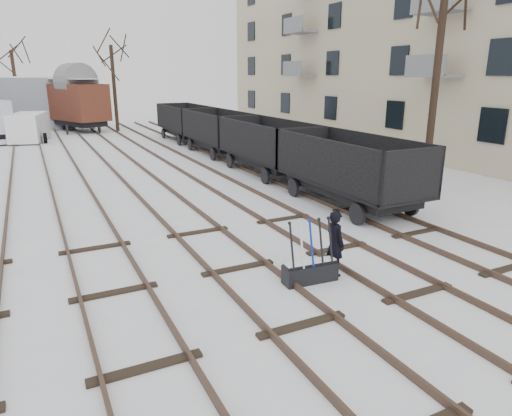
{
  "coord_description": "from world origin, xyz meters",
  "views": [
    {
      "loc": [
        -4.24,
        -6.58,
        4.66
      ],
      "look_at": [
        0.99,
        3.99,
        1.2
      ],
      "focal_mm": 32.0,
      "sensor_mm": 36.0,
      "label": 1
    }
  ],
  "objects_px": {
    "worker": "(335,243)",
    "freight_wagon_a": "(349,180)",
    "ground_frame": "(310,270)",
    "panel_van": "(29,127)",
    "box_van_wagon": "(78,101)"
  },
  "relations": [
    {
      "from": "ground_frame",
      "to": "panel_van",
      "type": "xyz_separation_m",
      "value": [
        -5.44,
        28.63,
        0.76
      ]
    },
    {
      "from": "worker",
      "to": "freight_wagon_a",
      "type": "xyz_separation_m",
      "value": [
        4.03,
        4.77,
        0.17
      ]
    },
    {
      "from": "freight_wagon_a",
      "to": "box_van_wagon",
      "type": "xyz_separation_m",
      "value": [
        -6.25,
        28.64,
        1.55
      ]
    },
    {
      "from": "worker",
      "to": "freight_wagon_a",
      "type": "distance_m",
      "value": 6.25
    },
    {
      "from": "panel_van",
      "to": "box_van_wagon",
      "type": "bearing_deg",
      "value": 63.79
    },
    {
      "from": "ground_frame",
      "to": "freight_wagon_a",
      "type": "xyz_separation_m",
      "value": [
        4.78,
        4.87,
        0.69
      ]
    },
    {
      "from": "worker",
      "to": "freight_wagon_a",
      "type": "bearing_deg",
      "value": -41.53
    },
    {
      "from": "freight_wagon_a",
      "to": "ground_frame",
      "type": "bearing_deg",
      "value": -134.45
    },
    {
      "from": "worker",
      "to": "panel_van",
      "type": "bearing_deg",
      "value": 10.89
    },
    {
      "from": "box_van_wagon",
      "to": "panel_van",
      "type": "relative_size",
      "value": 1.31
    },
    {
      "from": "ground_frame",
      "to": "box_van_wagon",
      "type": "distance_m",
      "value": 33.62
    },
    {
      "from": "freight_wagon_a",
      "to": "worker",
      "type": "bearing_deg",
      "value": -130.18
    },
    {
      "from": "ground_frame",
      "to": "box_van_wagon",
      "type": "relative_size",
      "value": 0.23
    },
    {
      "from": "worker",
      "to": "panel_van",
      "type": "distance_m",
      "value": 29.19
    },
    {
      "from": "freight_wagon_a",
      "to": "box_van_wagon",
      "type": "relative_size",
      "value": 0.98
    }
  ]
}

